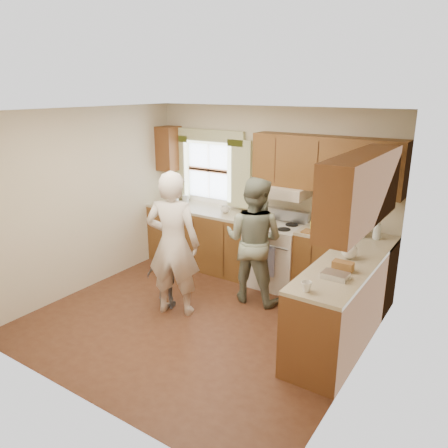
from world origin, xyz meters
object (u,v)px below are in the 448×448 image
Objects in this scene: woman_left at (173,244)px; woman_right at (254,240)px; stove at (275,254)px; child at (166,277)px.

woman_left reaches higher than woman_right.
stove is at bearing -136.70° from woman_left.
stove is 1.24× the size of child.
stove is 0.59× the size of woman_left.
child is (-0.84, -1.41, -0.03)m from stove.
stove is 0.69m from woman_right.
child is at bearing 40.47° from woman_right.
woman_left reaches higher than stove.
child is (-0.15, 0.02, -0.48)m from woman_left.
stove reaches higher than child.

